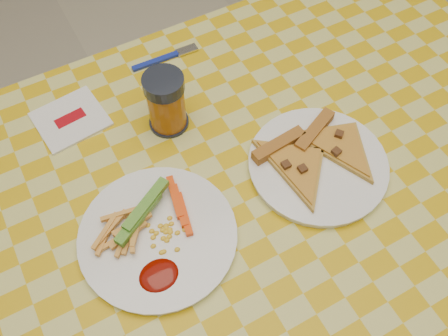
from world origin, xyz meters
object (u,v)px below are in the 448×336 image
at_px(plate_right, 318,165).
at_px(drink_glass, 166,102).
at_px(plate_left, 158,237).
at_px(table, 243,222).

xyz_separation_m(plate_right, drink_glass, (-0.18, 0.21, 0.05)).
height_order(plate_left, drink_glass, drink_glass).
distance_m(plate_right, drink_glass, 0.28).
bearing_deg(plate_left, drink_glass, 60.66).
distance_m(table, drink_glass, 0.25).
bearing_deg(plate_left, plate_right, -1.68).
relative_size(plate_right, drink_glass, 2.00).
xyz_separation_m(plate_left, drink_glass, (0.11, 0.20, 0.05)).
bearing_deg(plate_right, table, 179.80).
bearing_deg(plate_right, plate_left, 178.32).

